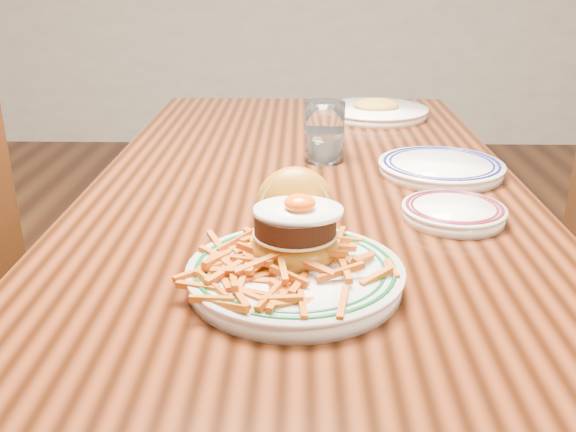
{
  "coord_description": "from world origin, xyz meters",
  "views": [
    {
      "loc": [
        -0.01,
        -1.22,
        1.16
      ],
      "look_at": [
        -0.03,
        -0.45,
        0.85
      ],
      "focal_mm": 40.0,
      "sensor_mm": 36.0,
      "label": 1
    }
  ],
  "objects": [
    {
      "name": "table",
      "position": [
        0.0,
        0.0,
        0.66
      ],
      "size": [
        0.85,
        1.6,
        0.75
      ],
      "color": "black",
      "rests_on": "floor"
    },
    {
      "name": "main_plate",
      "position": [
        -0.02,
        -0.44,
        0.79
      ],
      "size": [
        0.29,
        0.3,
        0.14
      ],
      "rotation": [
        0.0,
        0.0,
        0.02
      ],
      "color": "white",
      "rests_on": "table"
    },
    {
      "name": "side_plate",
      "position": [
        0.25,
        -0.21,
        0.77
      ],
      "size": [
        0.17,
        0.18,
        0.03
      ],
      "rotation": [
        0.0,
        0.0,
        -0.12
      ],
      "color": "white",
      "rests_on": "table"
    },
    {
      "name": "rear_plate",
      "position": [
        0.27,
        0.04,
        0.77
      ],
      "size": [
        0.25,
        0.25,
        0.03
      ],
      "rotation": [
        0.0,
        0.0,
        0.36
      ],
      "color": "white",
      "rests_on": "table"
    },
    {
      "name": "water_glass",
      "position": [
        0.04,
        0.13,
        0.81
      ],
      "size": [
        0.09,
        0.09,
        0.13
      ],
      "color": "white",
      "rests_on": "table"
    },
    {
      "name": "far_plate",
      "position": [
        0.19,
        0.55,
        0.77
      ],
      "size": [
        0.29,
        0.29,
        0.05
      ],
      "rotation": [
        0.0,
        0.0,
        0.11
      ],
      "color": "white",
      "rests_on": "table"
    }
  ]
}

